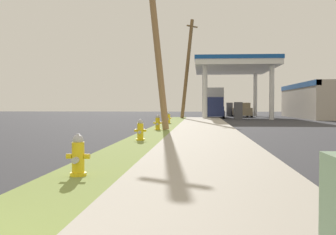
{
  "coord_description": "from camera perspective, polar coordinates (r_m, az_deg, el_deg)",
  "views": [
    {
      "loc": [
        2.79,
        -2.73,
        1.39
      ],
      "look_at": [
        1.38,
        15.64,
        0.82
      ],
      "focal_mm": 45.6,
      "sensor_mm": 36.0,
      "label": 1
    }
  ],
  "objects": [
    {
      "name": "utility_pole_midground",
      "position": [
        21.55,
        -1.46,
        9.46
      ],
      "size": [
        1.74,
        1.26,
        8.15
      ],
      "color": "#937047",
      "rests_on": "grass_verge"
    },
    {
      "name": "fire_hydrant_nearest",
      "position": [
        7.73,
        -11.94,
        -5.27
      ],
      "size": [
        0.42,
        0.37,
        0.74
      ],
      "color": "yellow",
      "rests_on": "grass_verge"
    },
    {
      "name": "utility_pole_background",
      "position": [
        39.99,
        2.6,
        6.69
      ],
      "size": [
        1.63,
        1.81,
        9.25
      ],
      "color": "brown",
      "rests_on": "grass_verge"
    },
    {
      "name": "truck_navy_at_forecourt",
      "position": [
        44.99,
        6.23,
        1.87
      ],
      "size": [
        2.42,
        6.49,
        3.11
      ],
      "color": "navy",
      "rests_on": "ground"
    },
    {
      "name": "fire_hydrant_second",
      "position": [
        15.04,
        -3.72,
        -1.83
      ],
      "size": [
        0.42,
        0.38,
        0.74
      ],
      "color": "yellow",
      "rests_on": "grass_verge"
    },
    {
      "name": "fire_hydrant_third",
      "position": [
        21.25,
        -1.4,
        -0.78
      ],
      "size": [
        0.42,
        0.37,
        0.74
      ],
      "color": "yellow",
      "rests_on": "grass_verge"
    },
    {
      "name": "gas_station_canopy",
      "position": [
        46.12,
        17.46,
        3.16
      ],
      "size": [
        16.0,
        15.61,
        5.83
      ],
      "color": "silver",
      "rests_on": "ground"
    },
    {
      "name": "fire_hydrant_fourth",
      "position": [
        28.73,
        0.07,
        -0.12
      ],
      "size": [
        0.42,
        0.37,
        0.74
      ],
      "color": "yellow",
      "rests_on": "grass_verge"
    },
    {
      "name": "car_tan_by_near_pump",
      "position": [
        48.59,
        9.83,
        0.95
      ],
      "size": [
        2.04,
        4.54,
        1.57
      ],
      "color": "tan",
      "rests_on": "ground"
    }
  ]
}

